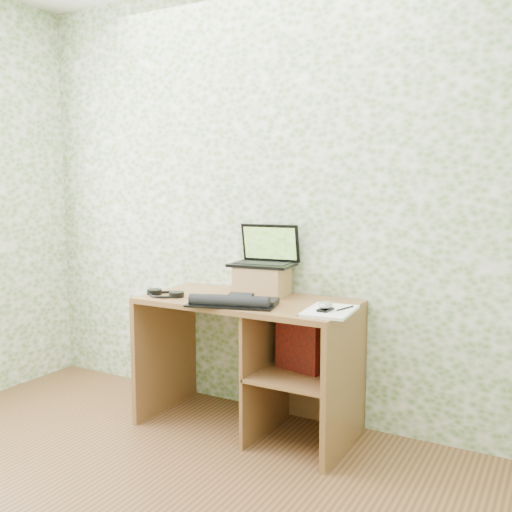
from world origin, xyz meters
The scene contains 10 objects.
wall_back centered at (0.00, 1.75, 1.30)m, with size 3.50×3.50×0.00m, color white.
desk centered at (0.08, 1.47, 0.48)m, with size 1.20×0.60×0.75m.
riser centered at (0.02, 1.58, 0.83)m, with size 0.28×0.23×0.17m, color #9B7045.
laptop centered at (0.02, 1.62, 0.97)m, with size 0.38×0.29×0.24m.
keyboard centered at (0.03, 1.25, 0.77)m, with size 0.47×0.34×0.07m.
headphones centered at (-0.46, 1.29, 0.76)m, with size 0.25×0.18×0.03m.
notepad centered at (0.53, 1.34, 0.76)m, with size 0.23×0.32×0.02m, color silver.
mouse centered at (0.52, 1.31, 0.78)m, with size 0.06×0.10×0.04m, color #B2B2B4.
pen centered at (0.59, 1.39, 0.77)m, with size 0.01×0.01×0.14m, color black.
red_box centered at (0.32, 1.44, 0.55)m, with size 0.26×0.08×0.32m, color maroon.
Camera 1 is at (1.57, -1.27, 1.38)m, focal length 40.00 mm.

